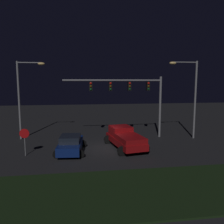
{
  "coord_description": "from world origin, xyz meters",
  "views": [
    {
      "loc": [
        -2.4,
        -19.87,
        5.97
      ],
      "look_at": [
        0.62,
        0.81,
        3.18
      ],
      "focal_mm": 36.52,
      "sensor_mm": 36.0,
      "label": 1
    }
  ],
  "objects": [
    {
      "name": "traffic_signal_gantry",
      "position": [
        2.85,
        3.37,
        5.03
      ],
      "size": [
        10.32,
        0.56,
        6.5
      ],
      "color": "slate",
      "rests_on": "ground_plane"
    },
    {
      "name": "street_lamp_right",
      "position": [
        9.0,
        2.34,
        5.13
      ],
      "size": [
        3.04,
        0.44,
        8.07
      ],
      "color": "slate",
      "rests_on": "ground_plane"
    },
    {
      "name": "street_lamp_left",
      "position": [
        -7.91,
        4.59,
        5.08
      ],
      "size": [
        2.8,
        0.44,
        8.03
      ],
      "color": "slate",
      "rests_on": "ground_plane"
    },
    {
      "name": "grass_median",
      "position": [
        0.0,
        -8.4,
        0.05
      ],
      "size": [
        26.26,
        5.8,
        0.1
      ],
      "primitive_type": "cube",
      "color": "black",
      "rests_on": "ground_plane"
    },
    {
      "name": "ground_plane",
      "position": [
        0.0,
        0.0,
        0.0
      ],
      "size": [
        80.0,
        80.0,
        0.0
      ],
      "primitive_type": "plane",
      "color": "black"
    },
    {
      "name": "stop_sign",
      "position": [
        -6.78,
        -1.19,
        1.56
      ],
      "size": [
        0.76,
        0.08,
        2.23
      ],
      "color": "slate",
      "rests_on": "ground_plane"
    },
    {
      "name": "car_sedan",
      "position": [
        -3.16,
        -0.83,
        0.74
      ],
      "size": [
        2.73,
        4.54,
        1.51
      ],
      "rotation": [
        0.0,
        0.0,
        1.48
      ],
      "color": "navy",
      "rests_on": "ground_plane"
    },
    {
      "name": "pickup_truck",
      "position": [
        1.63,
        -0.12,
        1.0
      ],
      "size": [
        3.49,
        5.66,
        1.8
      ],
      "rotation": [
        0.0,
        0.0,
        1.74
      ],
      "color": "maroon",
      "rests_on": "ground_plane"
    }
  ]
}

